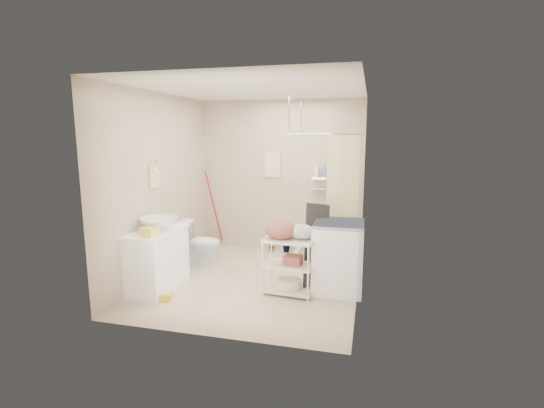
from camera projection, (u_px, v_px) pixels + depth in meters
The scene contains 23 objects.
floor at pixel (255, 280), 5.51m from camera, with size 3.20×3.20×0.00m, color #C6B294.
ceiling at pixel (254, 88), 5.06m from camera, with size 2.80×3.20×0.04m, color silver.
wall_back at pixel (281, 177), 6.81m from camera, with size 2.80×0.04×2.60m, color #BCAA91.
wall_front at pixel (207, 210), 3.76m from camera, with size 2.80×0.04×2.60m, color #BCAA91.
wall_left at pixel (161, 185), 5.62m from camera, with size 0.04×3.20×2.60m, color #BCAA91.
wall_right at pixel (361, 192), 4.95m from camera, with size 0.04×3.20×2.60m, color #BCAA91.
vanity at pixel (157, 260), 5.15m from camera, with size 0.50×0.90×0.79m, color white.
sink at pixel (159, 224), 5.09m from camera, with size 0.49×0.49×0.17m, color silver.
counter_basket at pixel (150, 232), 4.79m from camera, with size 0.20×0.15×0.11m, color yellow.
floor_basket at pixel (164, 295), 4.84m from camera, with size 0.23×0.18×0.13m, color gold.
toilet at pixel (200, 243), 6.15m from camera, with size 0.39×0.68×0.69m, color silver.
mop at pixel (212, 209), 7.07m from camera, with size 0.13×0.13×1.38m, color #A4171D, non-canonical shape.
potted_plant_a at pixel (271, 243), 6.87m from camera, with size 0.16×0.11×0.30m, color brown.
potted_plant_b at pixel (287, 243), 6.82m from camera, with size 0.17×0.14×0.32m, color brown.
hanging_towel at pixel (273, 165), 6.80m from camera, with size 0.28×0.03×0.42m, color beige.
towel_ring at pixel (154, 175), 5.40m from camera, with size 0.04×0.22×0.34m, color #EADB8E, non-canonical shape.
tp_holder at pixel (167, 224), 5.76m from camera, with size 0.08×0.12×0.14m, color white, non-canonical shape.
shower at pixel (326, 197), 6.13m from camera, with size 1.10×1.10×2.10m, color silver, non-canonical shape.
shampoo_bottle_a at pixel (317, 170), 6.57m from camera, with size 0.09×0.09×0.22m, color white.
shampoo_bottle_b at pixel (324, 171), 6.55m from camera, with size 0.09×0.09×0.19m, color #4E6CB6.
washing_machine at pixel (338, 256), 5.10m from camera, with size 0.62×0.65×0.92m, color white.
laundry_rack at pixel (289, 261), 4.99m from camera, with size 0.63×0.37×0.87m, color beige, non-canonical shape.
ironing_board at pixel (317, 245), 5.20m from camera, with size 0.33×0.10×1.15m, color black, non-canonical shape.
Camera 1 is at (1.51, -5.02, 2.01)m, focal length 26.00 mm.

